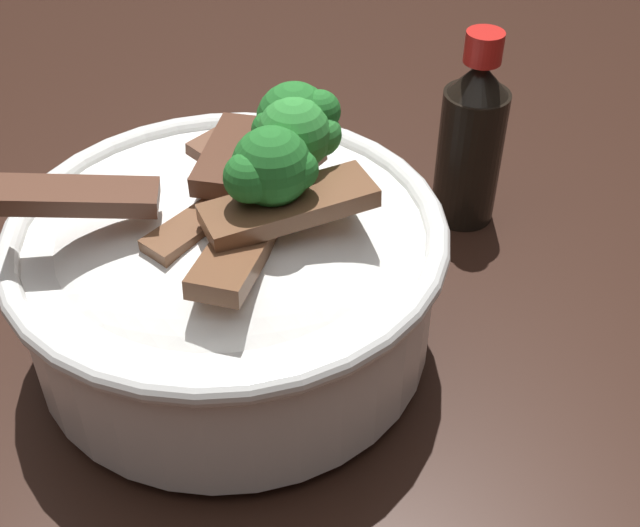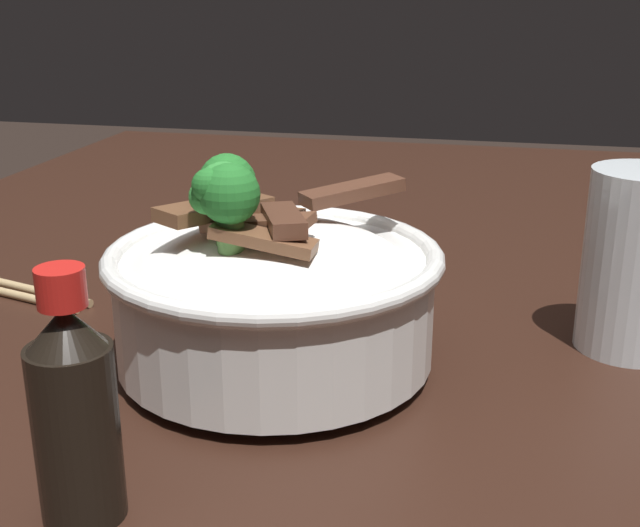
# 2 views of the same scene
# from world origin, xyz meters

# --- Properties ---
(dining_table) EXTENTS (1.47, 1.00, 0.78)m
(dining_table) POSITION_xyz_m (0.00, 0.00, 0.70)
(dining_table) COLOR black
(dining_table) RESTS_ON ground
(rice_bowl) EXTENTS (0.22, 0.22, 0.14)m
(rice_bowl) POSITION_xyz_m (-0.07, 0.01, 0.84)
(rice_bowl) COLOR white
(rice_bowl) RESTS_ON dining_table
(soy_sauce_bottle) EXTENTS (0.04, 0.04, 0.13)m
(soy_sauce_bottle) POSITION_xyz_m (-0.25, 0.05, 0.83)
(soy_sauce_bottle) COLOR black
(soy_sauce_bottle) RESTS_ON dining_table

